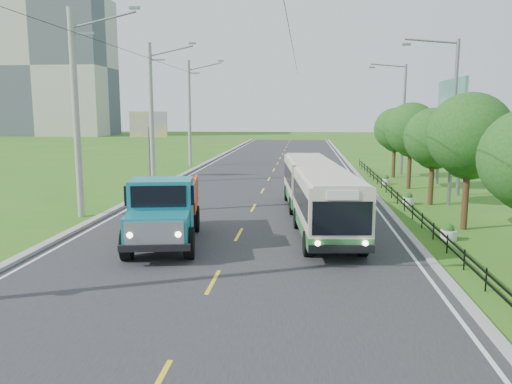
# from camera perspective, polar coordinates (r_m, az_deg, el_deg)

# --- Properties ---
(ground) EXTENTS (240.00, 240.00, 0.00)m
(ground) POSITION_cam_1_polar(r_m,az_deg,el_deg) (15.52, -4.93, -10.25)
(ground) COLOR #2C6A19
(ground) RESTS_ON ground
(road) EXTENTS (14.00, 120.00, 0.02)m
(road) POSITION_cam_1_polar(r_m,az_deg,el_deg) (34.87, 1.03, 0.64)
(road) COLOR #28282B
(road) RESTS_ON ground
(curb_left) EXTENTS (0.40, 120.00, 0.15)m
(curb_left) POSITION_cam_1_polar(r_m,az_deg,el_deg) (36.15, -10.42, 0.89)
(curb_left) COLOR #9E9E99
(curb_left) RESTS_ON ground
(curb_right) EXTENTS (0.30, 120.00, 0.10)m
(curb_right) POSITION_cam_1_polar(r_m,az_deg,el_deg) (35.04, 12.76, 0.52)
(curb_right) COLOR #9E9E99
(curb_right) RESTS_ON ground
(edge_line_left) EXTENTS (0.12, 120.00, 0.00)m
(edge_line_left) POSITION_cam_1_polar(r_m,az_deg,el_deg) (36.01, -9.58, 0.80)
(edge_line_left) COLOR silver
(edge_line_left) RESTS_ON road
(edge_line_right) EXTENTS (0.12, 120.00, 0.00)m
(edge_line_right) POSITION_cam_1_polar(r_m,az_deg,el_deg) (34.99, 11.95, 0.49)
(edge_line_right) COLOR silver
(edge_line_right) RESTS_ON road
(centre_dash) EXTENTS (0.12, 2.20, 0.00)m
(centre_dash) POSITION_cam_1_polar(r_m,az_deg,el_deg) (15.51, -4.93, -10.18)
(centre_dash) COLOR yellow
(centre_dash) RESTS_ON road
(railing_right) EXTENTS (0.04, 40.00, 0.60)m
(railing_right) POSITION_cam_1_polar(r_m,az_deg,el_deg) (29.28, 15.87, -0.76)
(railing_right) COLOR black
(railing_right) RESTS_ON ground
(pole_near) EXTENTS (3.51, 0.32, 10.00)m
(pole_near) POSITION_cam_1_polar(r_m,az_deg,el_deg) (25.84, -19.81, 8.48)
(pole_near) COLOR gray
(pole_near) RESTS_ON ground
(pole_mid) EXTENTS (3.51, 0.32, 10.00)m
(pole_mid) POSITION_cam_1_polar(r_m,az_deg,el_deg) (37.05, -11.82, 8.84)
(pole_mid) COLOR gray
(pole_mid) RESTS_ON ground
(pole_far) EXTENTS (3.51, 0.32, 10.00)m
(pole_far) POSITION_cam_1_polar(r_m,az_deg,el_deg) (48.65, -7.58, 8.96)
(pole_far) COLOR gray
(pole_far) RESTS_ON ground
(tree_third) EXTENTS (3.60, 3.62, 6.00)m
(tree_third) POSITION_cam_1_polar(r_m,az_deg,el_deg) (23.66, 23.23, 5.59)
(tree_third) COLOR #382314
(tree_third) RESTS_ON ground
(tree_fourth) EXTENTS (3.24, 3.31, 5.40)m
(tree_fourth) POSITION_cam_1_polar(r_m,az_deg,el_deg) (29.45, 19.67, 5.55)
(tree_fourth) COLOR #382314
(tree_fourth) RESTS_ON ground
(tree_fifth) EXTENTS (3.48, 3.52, 5.80)m
(tree_fifth) POSITION_cam_1_polar(r_m,az_deg,el_deg) (35.28, 17.35, 6.60)
(tree_fifth) COLOR #382314
(tree_fifth) RESTS_ON ground
(tree_back) EXTENTS (3.30, 3.36, 5.50)m
(tree_back) POSITION_cam_1_polar(r_m,az_deg,el_deg) (41.18, 15.65, 6.69)
(tree_back) COLOR #382314
(tree_back) RESTS_ON ground
(streetlight_mid) EXTENTS (3.02, 0.20, 9.07)m
(streetlight_mid) POSITION_cam_1_polar(r_m,az_deg,el_deg) (29.48, 21.37, 8.03)
(streetlight_mid) COLOR slate
(streetlight_mid) RESTS_ON ground
(streetlight_far) EXTENTS (3.02, 0.20, 9.07)m
(streetlight_far) POSITION_cam_1_polar(r_m,az_deg,el_deg) (43.12, 16.33, 8.42)
(streetlight_far) COLOR slate
(streetlight_far) RESTS_ON ground
(planter_near) EXTENTS (0.64, 0.64, 0.67)m
(planter_near) POSITION_cam_1_polar(r_m,az_deg,el_deg) (21.77, 21.15, -4.40)
(planter_near) COLOR silver
(planter_near) RESTS_ON ground
(planter_mid) EXTENTS (0.64, 0.64, 0.67)m
(planter_mid) POSITION_cam_1_polar(r_m,az_deg,el_deg) (29.39, 17.02, -0.80)
(planter_mid) COLOR silver
(planter_mid) RESTS_ON ground
(planter_far) EXTENTS (0.64, 0.64, 0.67)m
(planter_far) POSITION_cam_1_polar(r_m,az_deg,el_deg) (37.18, 14.62, 1.30)
(planter_far) COLOR silver
(planter_far) RESTS_ON ground
(billboard_left) EXTENTS (3.00, 0.20, 5.20)m
(billboard_left) POSITION_cam_1_polar(r_m,az_deg,el_deg) (40.31, -12.18, 7.09)
(billboard_left) COLOR slate
(billboard_left) RESTS_ON ground
(billboard_right) EXTENTS (0.24, 6.00, 7.30)m
(billboard_right) POSITION_cam_1_polar(r_m,az_deg,el_deg) (35.70, 21.39, 8.81)
(billboard_right) COLOR slate
(billboard_right) RESTS_ON ground
(apartment_near) EXTENTS (28.00, 14.00, 30.00)m
(apartment_near) POSITION_cam_1_polar(r_m,az_deg,el_deg) (124.08, -22.80, 12.95)
(apartment_near) COLOR #B7B2A3
(apartment_near) RESTS_ON ground
(apartment_far) EXTENTS (24.00, 14.00, 26.00)m
(apartment_far) POSITION_cam_1_polar(r_m,az_deg,el_deg) (158.00, -26.54, 11.00)
(apartment_far) COLOR #B7B2A3
(apartment_far) RESTS_ON ground
(bus) EXTENTS (3.57, 13.91, 2.66)m
(bus) POSITION_cam_1_polar(r_m,az_deg,el_deg) (23.47, 6.95, 0.36)
(bus) COLOR #2B6D35
(bus) RESTS_ON ground
(dump_truck) EXTENTS (3.42, 6.68, 2.68)m
(dump_truck) POSITION_cam_1_polar(r_m,az_deg,el_deg) (19.88, -10.43, -1.53)
(dump_truck) COLOR teal
(dump_truck) RESTS_ON ground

